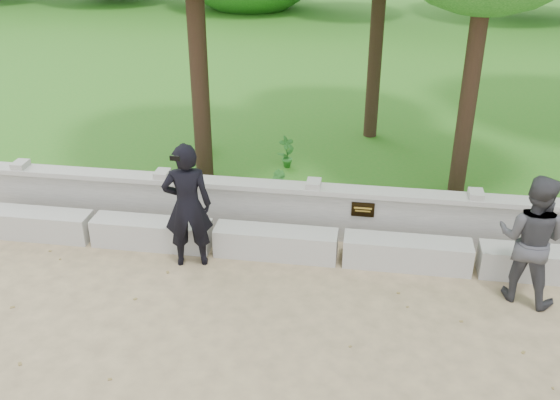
{
  "coord_description": "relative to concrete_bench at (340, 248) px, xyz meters",
  "views": [
    {
      "loc": [
        0.34,
        -6.32,
        5.14
      ],
      "look_at": [
        -0.89,
        1.65,
        1.1
      ],
      "focal_mm": 40.0,
      "sensor_mm": 36.0,
      "label": 1
    }
  ],
  "objects": [
    {
      "name": "visitor_left",
      "position": [
        2.56,
        -0.56,
        0.71
      ],
      "size": [
        1.12,
        1.03,
        1.86
      ],
      "color": "#3B3B3F",
      "rests_on": "ground"
    },
    {
      "name": "ground",
      "position": [
        -0.0,
        -1.9,
        -0.22
      ],
      "size": [
        80.0,
        80.0,
        0.0
      ],
      "primitive_type": "plane",
      "color": "tan",
      "rests_on": "ground"
    },
    {
      "name": "parapet_wall",
      "position": [
        0.0,
        0.7,
        0.24
      ],
      "size": [
        12.5,
        0.35,
        0.9
      ],
      "color": "#B2B0A8",
      "rests_on": "ground"
    },
    {
      "name": "shrub_d",
      "position": [
        -3.09,
        3.44,
        0.33
      ],
      "size": [
        0.44,
        0.45,
        0.62
      ],
      "primitive_type": "imported",
      "rotation": [
        0.0,
        0.0,
        5.22
      ],
      "color": "#2B7126",
      "rests_on": "lawn"
    },
    {
      "name": "lawn",
      "position": [
        -0.0,
        12.1,
        -0.1
      ],
      "size": [
        40.0,
        22.0,
        0.25
      ],
      "primitive_type": "cube",
      "color": "#26741A",
      "rests_on": "ground"
    },
    {
      "name": "man_main",
      "position": [
        -2.24,
        -0.4,
        0.75
      ],
      "size": [
        0.81,
        0.73,
        1.96
      ],
      "color": "black",
      "rests_on": "ground"
    },
    {
      "name": "shrub_a",
      "position": [
        -1.24,
        2.87,
        0.34
      ],
      "size": [
        0.4,
        0.4,
        0.63
      ],
      "primitive_type": "imported",
      "rotation": [
        0.0,
        0.0,
        0.79
      ],
      "color": "#2B7126",
      "rests_on": "lawn"
    },
    {
      "name": "concrete_bench",
      "position": [
        0.0,
        0.0,
        0.0
      ],
      "size": [
        11.9,
        0.45,
        0.45
      ],
      "color": "beige",
      "rests_on": "ground"
    },
    {
      "name": "shrub_b",
      "position": [
        -1.19,
        1.4,
        0.3
      ],
      "size": [
        0.37,
        0.39,
        0.55
      ],
      "primitive_type": "imported",
      "rotation": [
        0.0,
        0.0,
        2.11
      ],
      "color": "#2B7126",
      "rests_on": "lawn"
    }
  ]
}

